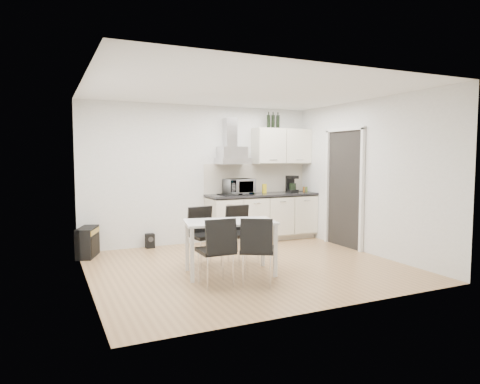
% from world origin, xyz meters
% --- Properties ---
extents(ground, '(4.50, 4.50, 0.00)m').
position_xyz_m(ground, '(0.00, 0.00, 0.00)').
color(ground, tan).
rests_on(ground, ground).
extents(wall_back, '(4.50, 0.10, 2.60)m').
position_xyz_m(wall_back, '(0.00, 2.00, 1.30)').
color(wall_back, white).
rests_on(wall_back, ground).
extents(wall_front, '(4.50, 0.10, 2.60)m').
position_xyz_m(wall_front, '(0.00, -2.00, 1.30)').
color(wall_front, white).
rests_on(wall_front, ground).
extents(wall_left, '(0.10, 4.00, 2.60)m').
position_xyz_m(wall_left, '(-2.25, 0.00, 1.30)').
color(wall_left, white).
rests_on(wall_left, ground).
extents(wall_right, '(0.10, 4.00, 2.60)m').
position_xyz_m(wall_right, '(2.25, 0.00, 1.30)').
color(wall_right, white).
rests_on(wall_right, ground).
extents(ceiling, '(4.50, 4.50, 0.00)m').
position_xyz_m(ceiling, '(0.00, 0.00, 2.60)').
color(ceiling, white).
rests_on(ceiling, wall_back).
extents(doorway, '(0.08, 1.04, 2.10)m').
position_xyz_m(doorway, '(2.21, 0.55, 1.05)').
color(doorway, white).
rests_on(doorway, ground).
extents(kitchenette, '(2.22, 0.64, 2.52)m').
position_xyz_m(kitchenette, '(1.19, 1.73, 0.83)').
color(kitchenette, beige).
rests_on(kitchenette, ground).
extents(dining_table, '(1.35, 0.94, 0.75)m').
position_xyz_m(dining_table, '(-0.39, -0.26, 0.65)').
color(dining_table, white).
rests_on(dining_table, ground).
extents(chair_far_left, '(0.50, 0.56, 0.88)m').
position_xyz_m(chair_far_left, '(-0.54, 0.31, 0.44)').
color(chair_far_left, black).
rests_on(chair_far_left, ground).
extents(chair_far_right, '(0.48, 0.54, 0.88)m').
position_xyz_m(chair_far_right, '(0.05, 0.24, 0.44)').
color(chair_far_right, black).
rests_on(chair_far_right, ground).
extents(chair_near_left, '(0.44, 0.50, 0.88)m').
position_xyz_m(chair_near_left, '(-0.77, -0.69, 0.44)').
color(chair_near_left, black).
rests_on(chair_near_left, ground).
extents(chair_near_right, '(0.63, 0.65, 0.88)m').
position_xyz_m(chair_near_right, '(-0.26, -0.86, 0.44)').
color(chair_near_right, black).
rests_on(chair_near_right, ground).
extents(guitar_amp, '(0.44, 0.63, 0.49)m').
position_xyz_m(guitar_amp, '(-2.11, 1.65, 0.24)').
color(guitar_amp, black).
rests_on(guitar_amp, ground).
extents(floor_speaker, '(0.15, 0.14, 0.26)m').
position_xyz_m(floor_speaker, '(-1.02, 1.90, 0.13)').
color(floor_speaker, black).
rests_on(floor_speaker, ground).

